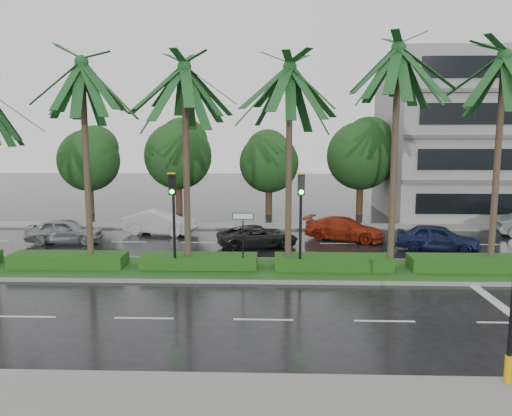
{
  "coord_description": "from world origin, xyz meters",
  "views": [
    {
      "loc": [
        0.28,
        -20.85,
        6.05
      ],
      "look_at": [
        -0.46,
        1.5,
        2.81
      ],
      "focal_mm": 35.0,
      "sensor_mm": 36.0,
      "label": 1
    }
  ],
  "objects_px": {
    "signal_median_left": "(173,207)",
    "car_darkgrey": "(258,236)",
    "car_silver": "(65,231)",
    "car_white": "(160,223)",
    "car_red": "(344,229)",
    "street_sign": "(243,227)",
    "car_blue": "(438,238)"
  },
  "relations": [
    {
      "from": "signal_median_left",
      "to": "car_darkgrey",
      "type": "distance_m",
      "value": 6.99
    },
    {
      "from": "car_silver",
      "to": "car_white",
      "type": "bearing_deg",
      "value": -65.44
    },
    {
      "from": "signal_median_left",
      "to": "car_red",
      "type": "xyz_separation_m",
      "value": [
        8.5,
        7.7,
        -2.33
      ]
    },
    {
      "from": "signal_median_left",
      "to": "car_white",
      "type": "height_order",
      "value": "signal_median_left"
    },
    {
      "from": "street_sign",
      "to": "car_silver",
      "type": "bearing_deg",
      "value": 149.8
    },
    {
      "from": "street_sign",
      "to": "car_darkgrey",
      "type": "height_order",
      "value": "street_sign"
    },
    {
      "from": "car_white",
      "to": "car_blue",
      "type": "height_order",
      "value": "car_white"
    },
    {
      "from": "car_blue",
      "to": "car_darkgrey",
      "type": "bearing_deg",
      "value": 105.25
    },
    {
      "from": "signal_median_left",
      "to": "car_red",
      "type": "height_order",
      "value": "signal_median_left"
    },
    {
      "from": "car_darkgrey",
      "to": "car_red",
      "type": "height_order",
      "value": "car_red"
    },
    {
      "from": "signal_median_left",
      "to": "car_white",
      "type": "distance_m",
      "value": 9.67
    },
    {
      "from": "car_silver",
      "to": "car_darkgrey",
      "type": "bearing_deg",
      "value": -98.63
    },
    {
      "from": "signal_median_left",
      "to": "car_darkgrey",
      "type": "height_order",
      "value": "signal_median_left"
    },
    {
      "from": "signal_median_left",
      "to": "car_silver",
      "type": "height_order",
      "value": "signal_median_left"
    },
    {
      "from": "car_silver",
      "to": "car_blue",
      "type": "relative_size",
      "value": 0.99
    },
    {
      "from": "signal_median_left",
      "to": "car_blue",
      "type": "distance_m",
      "value": 14.09
    },
    {
      "from": "street_sign",
      "to": "car_silver",
      "type": "relative_size",
      "value": 0.62
    },
    {
      "from": "car_silver",
      "to": "car_blue",
      "type": "bearing_deg",
      "value": -98.61
    },
    {
      "from": "street_sign",
      "to": "car_red",
      "type": "bearing_deg",
      "value": 53.79
    },
    {
      "from": "car_darkgrey",
      "to": "car_blue",
      "type": "xyz_separation_m",
      "value": [
        9.5,
        -0.63,
        0.11
      ]
    },
    {
      "from": "car_darkgrey",
      "to": "car_silver",
      "type": "bearing_deg",
      "value": 66.87
    },
    {
      "from": "car_white",
      "to": "car_darkgrey",
      "type": "bearing_deg",
      "value": -106.18
    },
    {
      "from": "car_white",
      "to": "car_red",
      "type": "height_order",
      "value": "car_white"
    },
    {
      "from": "car_white",
      "to": "car_red",
      "type": "xyz_separation_m",
      "value": [
        11.16,
        -1.32,
        -0.07
      ]
    },
    {
      "from": "street_sign",
      "to": "car_blue",
      "type": "height_order",
      "value": "street_sign"
    },
    {
      "from": "signal_median_left",
      "to": "car_white",
      "type": "relative_size",
      "value": 0.97
    },
    {
      "from": "signal_median_left",
      "to": "car_darkgrey",
      "type": "relative_size",
      "value": 0.99
    },
    {
      "from": "car_silver",
      "to": "car_darkgrey",
      "type": "height_order",
      "value": "car_silver"
    },
    {
      "from": "car_silver",
      "to": "car_darkgrey",
      "type": "distance_m",
      "value": 11.03
    },
    {
      "from": "car_red",
      "to": "car_blue",
      "type": "xyz_separation_m",
      "value": [
        4.5,
        -2.77,
        0.05
      ]
    },
    {
      "from": "signal_median_left",
      "to": "street_sign",
      "type": "relative_size",
      "value": 1.68
    },
    {
      "from": "car_red",
      "to": "car_blue",
      "type": "height_order",
      "value": "car_blue"
    }
  ]
}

